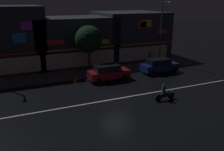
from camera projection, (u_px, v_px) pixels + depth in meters
ground_plane at (116, 99)px, 20.70m from camera, size 140.00×140.00×0.00m
lane_divider_stripe at (116, 99)px, 20.69m from camera, size 27.39×0.16×0.01m
sidewalk_far at (87, 73)px, 27.82m from camera, size 28.83×3.64×0.14m
storefront_left_block at (74, 41)px, 31.43m from camera, size 10.50×6.79×6.07m
storefront_center_block at (1, 38)px, 28.91m from camera, size 9.60×9.07×7.49m
storefront_right_block at (129, 35)px, 35.66m from camera, size 9.10×9.06×6.50m
streetlamp_mid at (162, 28)px, 30.34m from camera, size 0.44×1.64×7.89m
pedestrian_on_sidewalk at (150, 58)px, 30.87m from camera, size 0.34×0.34×1.78m
street_tree at (89, 39)px, 26.79m from camera, size 3.03×3.03×5.33m
parked_car_near_kerb at (159, 65)px, 27.97m from camera, size 4.30×1.98×1.67m
parked_car_trailing at (108, 72)px, 25.30m from camera, size 4.30×1.98×1.67m
motorcycle_following at (165, 93)px, 20.24m from camera, size 1.90×0.60×1.52m
traffic_cone at (75, 80)px, 24.75m from camera, size 0.36×0.36×0.55m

